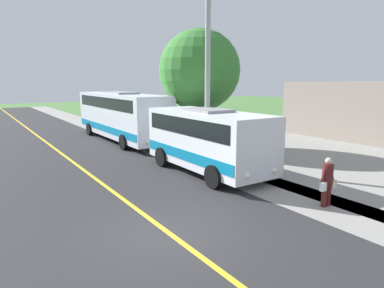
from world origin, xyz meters
The scene contains 9 objects.
ground_plane centered at (0.00, 0.00, 0.00)m, with size 120.00×120.00×0.00m, color #477238.
road_surface centered at (0.00, 0.00, 0.00)m, with size 8.00×100.00×0.01m, color #28282B.
sidewalk centered at (-5.20, 0.00, 0.00)m, with size 2.40×100.00×0.01m, color gray.
road_centre_line centered at (0.00, 0.00, 0.01)m, with size 0.16×100.00×0.00m, color gold.
shuttle_bus_front centered at (-4.50, -4.44, 1.54)m, with size 2.64×6.64×2.79m.
transit_bus_rear centered at (-4.50, -14.35, 1.78)m, with size 2.64×10.64×3.24m.
pedestrian_with_bags centered at (-5.21, 1.05, 0.85)m, with size 0.72×0.34×1.59m.
street_light_pole centered at (-4.87, -5.18, 4.25)m, with size 1.97×0.24×7.69m.
tree_curbside centered at (-7.40, -9.27, 4.56)m, with size 4.72×4.72×6.93m.
Camera 1 is at (4.14, 7.36, 3.98)m, focal length 31.86 mm.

